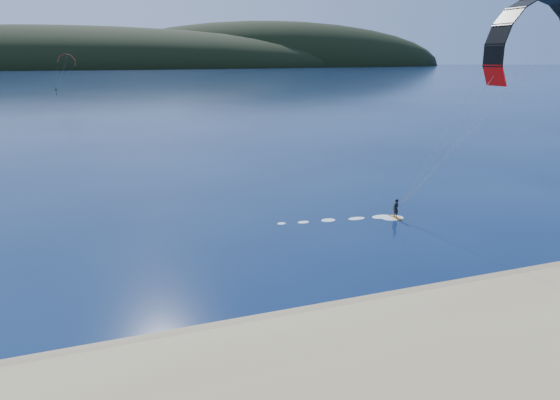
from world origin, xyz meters
The scene contains 5 objects.
ground centered at (0.00, 0.00, 0.00)m, with size 1800.00×1800.00×0.00m, color #08173C.
wet_sand centered at (0.00, 4.50, 0.05)m, with size 220.00×2.50×0.10m.
headland centered at (0.63, 745.28, 0.00)m, with size 1200.00×310.00×140.00m.
kitesurfer_near centered at (21.26, 11.87, 13.01)m, with size 21.68×8.85×17.28m.
kitesurfer_far centered at (-21.68, 195.18, 11.29)m, with size 9.79×8.26×14.08m.
Camera 1 is at (-7.41, -16.22, 13.21)m, focal length 30.91 mm.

